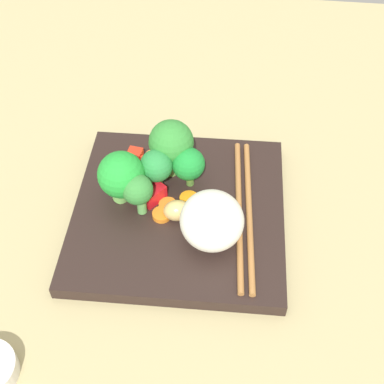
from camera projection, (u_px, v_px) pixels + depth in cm
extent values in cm
cube|color=tan|center=(179.00, 221.00, 64.42)|extent=(110.00, 110.00, 2.00)
cube|color=black|center=(179.00, 212.00, 63.03)|extent=(25.64, 25.64, 1.72)
ellipsoid|color=white|center=(212.00, 220.00, 57.22)|extent=(8.60, 8.28, 5.98)
cylinder|color=#549247|center=(142.00, 204.00, 61.13)|extent=(1.85, 1.51, 2.66)
sphere|color=#348036|center=(138.00, 190.00, 59.27)|extent=(3.60, 3.60, 3.60)
cylinder|color=#6FA248|center=(158.00, 180.00, 63.60)|extent=(1.61, 1.45, 2.61)
sphere|color=#28833C|center=(156.00, 166.00, 61.42)|extent=(3.93, 3.93, 3.93)
cylinder|color=#65A33F|center=(190.00, 179.00, 63.96)|extent=(1.38, 0.99, 2.34)
sphere|color=#1D8831|center=(188.00, 164.00, 62.00)|extent=(3.99, 3.99, 3.99)
cylinder|color=#74B14C|center=(171.00, 165.00, 65.05)|extent=(2.03, 2.04, 2.97)
sphere|color=#328433|center=(171.00, 142.00, 62.52)|extent=(5.46, 5.46, 5.46)
cylinder|color=#70B051|center=(122.00, 191.00, 62.34)|extent=(1.99, 2.51, 3.00)
sphere|color=green|center=(121.00, 175.00, 60.19)|extent=(5.54, 5.54, 5.54)
cylinder|color=#7EB74D|center=(127.00, 178.00, 64.59)|extent=(1.69, 1.61, 1.58)
sphere|color=#31832B|center=(127.00, 168.00, 63.54)|extent=(3.14, 3.14, 3.14)
cylinder|color=orange|center=(155.00, 158.00, 67.42)|extent=(3.74, 3.74, 0.74)
cylinder|color=orange|center=(189.00, 199.00, 62.90)|extent=(3.19, 3.19, 0.53)
cylinder|color=orange|center=(162.00, 215.00, 61.20)|extent=(2.76, 2.76, 0.65)
cylinder|color=orange|center=(168.00, 202.00, 62.63)|extent=(3.03, 3.03, 0.46)
cylinder|color=orange|center=(171.00, 157.00, 67.78)|extent=(3.83, 3.83, 0.42)
cube|color=red|center=(152.00, 194.00, 62.52)|extent=(3.69, 3.56, 1.93)
cube|color=red|center=(139.00, 169.00, 65.50)|extent=(4.00, 3.85, 1.51)
cube|color=red|center=(139.00, 187.00, 63.30)|extent=(3.72, 3.66, 1.90)
cube|color=red|center=(135.00, 157.00, 66.80)|extent=(2.38, 2.06, 1.73)
ellipsoid|color=tan|center=(179.00, 211.00, 60.40)|extent=(3.03, 3.57, 2.50)
cylinder|color=#A46D38|center=(249.00, 209.00, 61.70)|extent=(22.49, 2.41, 0.71)
cylinder|color=#A46D38|center=(239.00, 209.00, 61.74)|extent=(22.49, 2.41, 0.71)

